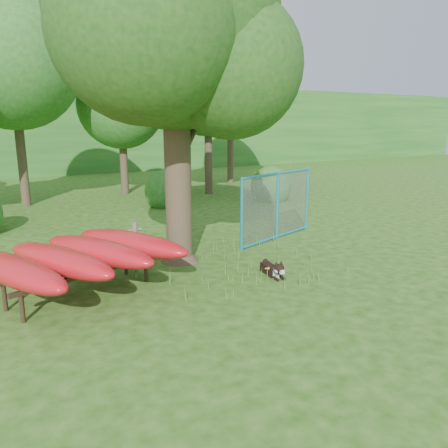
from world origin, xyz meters
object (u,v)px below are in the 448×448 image
kayak_rack (79,256)px  fence_section (277,206)px  husky_dog (273,270)px  oak_tree (172,33)px

kayak_rack → fence_section: 6.15m
kayak_rack → husky_dog: (3.92, -1.01, -0.65)m
oak_tree → kayak_rack: bearing=-157.5°
husky_dog → fence_section: fence_section is taller
husky_dog → oak_tree: bearing=132.6°
kayak_rack → fence_section: size_ratio=1.30×
kayak_rack → oak_tree: bearing=4.3°
oak_tree → husky_dog: (1.40, -2.05, -5.08)m
fence_section → husky_dog: bearing=-146.3°
kayak_rack → fence_section: fence_section is taller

